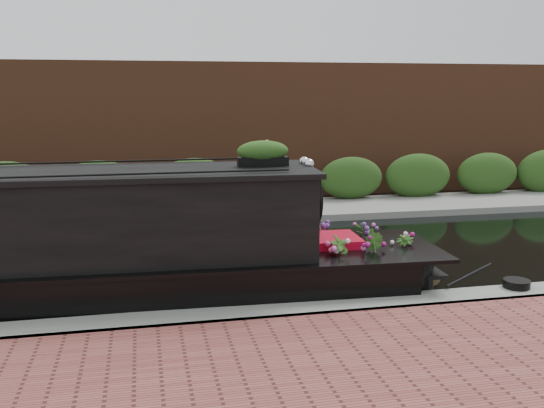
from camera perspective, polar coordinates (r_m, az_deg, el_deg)
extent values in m
plane|color=black|center=(11.47, -5.63, -5.52)|extent=(80.00, 80.00, 0.00)
cube|color=gray|center=(8.38, -2.96, -11.71)|extent=(40.00, 0.60, 0.50)
cube|color=gray|center=(15.53, -7.44, -1.26)|extent=(40.00, 2.40, 0.34)
cube|color=#254617|center=(16.41, -7.70, -0.63)|extent=(40.00, 1.10, 2.80)
cube|color=brown|center=(18.47, -8.23, 0.62)|extent=(40.00, 1.00, 8.00)
cube|color=black|center=(9.36, -23.55, -1.62)|extent=(8.73, 2.01, 1.27)
cube|color=black|center=(9.25, -23.85, 2.47)|extent=(8.87, 2.15, 0.08)
cube|color=#BD0722|center=(9.50, 3.17, -0.56)|extent=(0.12, 1.65, 1.27)
cube|color=black|center=(8.42, -3.56, -1.53)|extent=(0.85, 0.06, 0.52)
cube|color=#BD0722|center=(9.79, 5.90, -4.36)|extent=(0.79, 0.88, 0.47)
sphere|color=silver|center=(9.26, 3.49, 3.78)|extent=(0.17, 0.17, 0.17)
sphere|color=silver|center=(9.51, 3.06, 3.97)|extent=(0.17, 0.17, 0.17)
cube|color=black|center=(9.22, -0.87, 4.02)|extent=(0.78, 0.25, 0.14)
ellipsoid|color=#FEA01C|center=(9.20, -0.87, 5.14)|extent=(0.85, 0.24, 0.23)
imported|color=#2C551C|center=(9.16, 6.35, -4.90)|extent=(0.41, 0.37, 0.64)
imported|color=#2C551C|center=(9.39, 9.48, -4.62)|extent=(0.35, 0.40, 0.63)
imported|color=#2C551C|center=(10.51, 9.11, -3.27)|extent=(0.57, 0.54, 0.51)
imported|color=#2C551C|center=(9.88, 12.32, -4.32)|extent=(0.40, 0.40, 0.51)
imported|color=#2C551C|center=(10.36, 4.39, -3.14)|extent=(0.32, 0.37, 0.60)
cylinder|color=brown|center=(10.55, 14.45, -6.45)|extent=(0.29, 0.36, 0.29)
cylinder|color=black|center=(9.94, 22.03, -6.97)|extent=(0.40, 0.40, 0.12)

